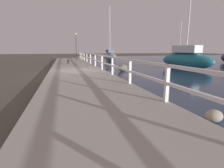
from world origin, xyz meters
name	(u,v)px	position (x,y,z in m)	size (l,w,h in m)	color
ground_plane	(77,74)	(0.00, 0.00, 0.00)	(120.00, 120.00, 0.00)	#4C473D
dock_walkway	(77,72)	(0.00, 0.00, 0.13)	(3.68, 36.00, 0.26)	#9E998E
railing	(102,60)	(1.74, 0.00, 0.95)	(0.10, 32.50, 1.02)	white
boulder_far_strip	(113,66)	(3.38, 3.07, 0.19)	(0.50, 0.45, 0.37)	gray
boulder_downstream	(123,68)	(3.50, 0.57, 0.27)	(0.73, 0.65, 0.54)	#666056
boulder_near_dock	(214,116)	(2.40, -9.07, 0.15)	(0.39, 0.35, 0.29)	gray
mooring_bollard	(68,61)	(-0.42, 5.42, 0.52)	(0.21, 0.21, 0.52)	#333338
dock_lamp	(76,42)	(0.75, 10.35, 2.56)	(0.23, 0.23, 3.37)	#2D2D33
sailboat_gray	(110,56)	(5.63, 12.50, 0.69)	(1.68, 4.08, 7.58)	gray
sailboat_black	(179,56)	(14.35, 8.59, 0.75)	(1.49, 5.54, 5.28)	black
sailboat_teal	(186,59)	(9.31, 0.79, 0.83)	(2.57, 5.36, 7.19)	#1E707A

